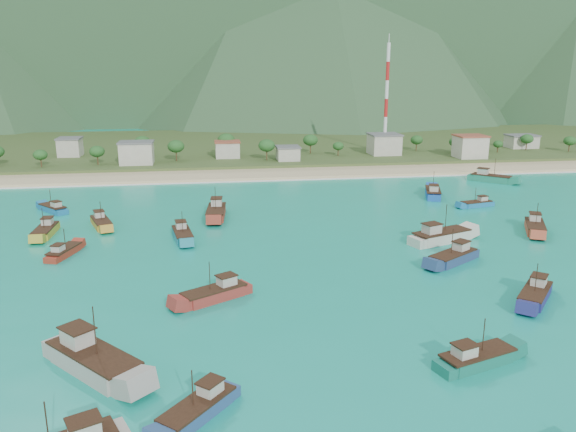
{
  "coord_description": "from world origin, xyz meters",
  "views": [
    {
      "loc": [
        -11.0,
        -89.14,
        31.81
      ],
      "look_at": [
        4.79,
        18.0,
        3.0
      ],
      "focal_mm": 35.0,
      "sensor_mm": 36.0,
      "label": 1
    }
  ],
  "objects": [
    {
      "name": "boat_19",
      "position": [
        -10.42,
        -14.77,
        0.74
      ],
      "size": [
        10.66,
        8.02,
        6.22
      ],
      "rotation": [
        0.0,
        0.0,
        2.1
      ],
      "color": "maroon",
      "rests_on": "ground"
    },
    {
      "name": "boat_8",
      "position": [
        -16.01,
        15.25,
        0.7
      ],
      "size": [
        4.58,
        10.54,
        6.03
      ],
      "rotation": [
        0.0,
        0.0,
        3.3
      ],
      "color": "teal",
      "rests_on": "ground"
    },
    {
      "name": "boat_11",
      "position": [
        -36.13,
        8.25,
        0.53
      ],
      "size": [
        5.05,
        8.99,
        5.09
      ],
      "rotation": [
        0.0,
        0.0,
        5.97
      ],
      "color": "maroon",
      "rests_on": "ground"
    },
    {
      "name": "village",
      "position": [
        12.41,
        101.23,
        4.73
      ],
      "size": [
        214.18,
        31.95,
        7.26
      ],
      "color": "beige",
      "rests_on": "ground"
    },
    {
      "name": "land",
      "position": [
        0.0,
        140.0,
        0.0
      ],
      "size": [
        400.0,
        110.0,
        2.4
      ],
      "primitive_type": "cube",
      "color": "#385123",
      "rests_on": "ground"
    },
    {
      "name": "boat_9",
      "position": [
        69.45,
        58.64,
        0.91
      ],
      "size": [
        11.31,
        10.92,
        7.17
      ],
      "rotation": [
        0.0,
        0.0,
        3.96
      ],
      "color": "#1E7F63",
      "rests_on": "ground"
    },
    {
      "name": "beach",
      "position": [
        0.0,
        79.0,
        0.0
      ],
      "size": [
        400.0,
        18.0,
        1.2
      ],
      "primitive_type": "cube",
      "color": "beige",
      "rests_on": "ground"
    },
    {
      "name": "boat_5",
      "position": [
        -12.55,
        -42.12,
        0.61
      ],
      "size": [
        8.21,
        8.85,
        5.52
      ],
      "rotation": [
        0.0,
        0.0,
        2.43
      ],
      "color": "navy",
      "rests_on": "ground"
    },
    {
      "name": "boat_12",
      "position": [
        34.14,
        -21.62,
        0.72
      ],
      "size": [
        9.16,
        9.76,
        6.11
      ],
      "rotation": [
        0.0,
        0.0,
        2.41
      ],
      "color": "navy",
      "rests_on": "ground"
    },
    {
      "name": "boat_18",
      "position": [
        -42.59,
        21.8,
        0.7
      ],
      "size": [
        3.13,
        10.22,
        6.02
      ],
      "rotation": [
        0.0,
        0.0,
        3.13
      ],
      "color": "gold",
      "rests_on": "ground"
    },
    {
      "name": "surf_line",
      "position": [
        0.0,
        69.5,
        0.0
      ],
      "size": [
        400.0,
        2.5,
        0.08
      ],
      "primitive_type": "cube",
      "color": "white",
      "rests_on": "ground"
    },
    {
      "name": "boat_0",
      "position": [
        45.68,
        42.97,
        0.83
      ],
      "size": [
        6.91,
        11.83,
        6.71
      ],
      "rotation": [
        0.0,
        0.0,
        5.95
      ],
      "color": "#164FAD",
      "rests_on": "ground"
    },
    {
      "name": "boat_22",
      "position": [
        53.49,
        10.06,
        0.78
      ],
      "size": [
        7.83,
        11.23,
        6.47
      ],
      "rotation": [
        0.0,
        0.0,
        2.67
      ],
      "color": "#BD4A31",
      "rests_on": "ground"
    },
    {
      "name": "boat_24",
      "position": [
        29.62,
        -4.85,
        0.77
      ],
      "size": [
        10.86,
        8.61,
        6.42
      ],
      "rotation": [
        0.0,
        0.0,
        2.15
      ],
      "color": "navy",
      "rests_on": "ground"
    },
    {
      "name": "boat_15",
      "position": [
        17.59,
        -37.23,
        0.67
      ],
      "size": [
        10.3,
        5.77,
        5.84
      ],
      "rotation": [
        0.0,
        0.0,
        5.02
      ],
      "color": "#136B5A",
      "rests_on": "ground"
    },
    {
      "name": "radio_tower",
      "position": [
        53.67,
        108.0,
        20.83
      ],
      "size": [
        1.2,
        1.2,
        38.46
      ],
      "color": "red",
      "rests_on": "ground"
    },
    {
      "name": "vegetation",
      "position": [
        -7.6,
        102.81,
        5.24
      ],
      "size": [
        280.05,
        26.09,
        9.05
      ],
      "color": "#235623",
      "rests_on": "ground"
    },
    {
      "name": "boat_2",
      "position": [
        -9.25,
        30.65,
        0.94
      ],
      "size": [
        4.76,
        12.69,
        7.33
      ],
      "rotation": [
        0.0,
        0.0,
        3.05
      ],
      "color": "#973425",
      "rests_on": "ground"
    },
    {
      "name": "boat_13",
      "position": [
        31.97,
        6.14,
        0.99
      ],
      "size": [
        13.36,
        8.02,
        7.59
      ],
      "rotation": [
        0.0,
        0.0,
        5.07
      ],
      "color": "beige",
      "rests_on": "ground"
    },
    {
      "name": "boat_10",
      "position": [
        -23.98,
        -32.17,
        1.1
      ],
      "size": [
        12.36,
        12.98,
        8.18
      ],
      "rotation": [
        0.0,
        0.0,
        3.88
      ],
      "color": "#A49D96",
      "rests_on": "ground"
    },
    {
      "name": "boat_7",
      "position": [
        -32.88,
        26.44,
        0.67
      ],
      "size": [
        6.07,
        10.31,
        5.85
      ],
      "rotation": [
        0.0,
        0.0,
        3.48
      ],
      "color": "gold",
      "rests_on": "ground"
    },
    {
      "name": "boat_1",
      "position": [
        -45.81,
        40.71,
        0.59
      ],
      "size": [
        8.01,
        8.75,
        5.43
      ],
      "rotation": [
        0.0,
        0.0,
        0.7
      ],
      "color": "#15679F",
      "rests_on": "ground"
    },
    {
      "name": "boat_3",
      "position": [
        51.76,
        31.31,
        0.51
      ],
      "size": [
        8.73,
        4.34,
        4.95
      ],
      "rotation": [
        0.0,
        0.0,
        1.8
      ],
      "color": "#176DA7",
      "rests_on": "ground"
    },
    {
      "name": "ground",
      "position": [
        0.0,
        0.0,
        0.0
      ],
      "size": [
        600.0,
        600.0,
        0.0
      ],
      "primitive_type": "plane",
      "color": "#0C8A77",
      "rests_on": "ground"
    }
  ]
}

